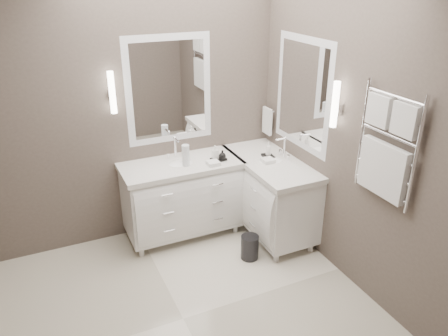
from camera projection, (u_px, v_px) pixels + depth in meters
name	position (u px, v px, depth m)	size (l,w,h in m)	color
floor	(183.00, 319.00, 3.64)	(3.20, 3.00, 0.01)	beige
wall_back	(126.00, 114.00, 4.32)	(3.20, 0.01, 2.70)	#514741
wall_front	(292.00, 309.00, 1.83)	(3.20, 0.01, 2.70)	#514741
wall_right	(356.00, 139.00, 3.69)	(0.01, 3.00, 2.70)	#514741
vanity_back	(182.00, 194.00, 4.62)	(1.24, 0.59, 0.97)	white
vanity_right	(269.00, 191.00, 4.69)	(0.59, 1.24, 0.97)	white
mirror_back	(169.00, 90.00, 4.40)	(0.90, 0.02, 1.10)	white
mirror_right	(302.00, 94.00, 4.26)	(0.02, 0.90, 1.10)	white
sconce_back	(112.00, 93.00, 4.11)	(0.06, 0.06, 0.40)	white
sconce_right	(335.00, 105.00, 3.74)	(0.06, 0.06, 0.40)	white
towel_bar_corner	(267.00, 120.00, 4.89)	(0.03, 0.22, 0.30)	white
towel_ladder	(386.00, 151.00, 3.32)	(0.06, 0.58, 0.90)	white
waste_bin	(250.00, 247.00, 4.36)	(0.18, 0.18, 0.25)	black
amenity_tray_back	(219.00, 159.00, 4.53)	(0.15, 0.11, 0.02)	black
amenity_tray_right	(268.00, 156.00, 4.60)	(0.11, 0.14, 0.02)	black
water_bottle	(186.00, 155.00, 4.37)	(0.08, 0.08, 0.22)	silver
soap_bottle_a	(215.00, 152.00, 4.50)	(0.06, 0.06, 0.14)	white
soap_bottle_b	(222.00, 155.00, 4.49)	(0.07, 0.07, 0.10)	black
soap_bottle_c	(268.00, 149.00, 4.57)	(0.06, 0.06, 0.15)	white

